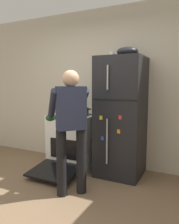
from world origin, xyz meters
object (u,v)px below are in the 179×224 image
at_px(stove_range, 74,141).
at_px(person_cook, 70,121).
at_px(mixing_bowl, 127,52).
at_px(refrigerator, 121,117).
at_px(pepper_mill, 65,107).
at_px(red_pot, 81,111).
at_px(coffee_mug, 112,55).

height_order(stove_range, person_cook, person_cook).
distance_m(person_cook, mixing_bowl, 1.37).
distance_m(refrigerator, pepper_mill, 1.17).
bearing_deg(pepper_mill, red_pot, -28.52).
bearing_deg(refrigerator, stove_range, -178.81).
bearing_deg(person_cook, pepper_mill, 125.26).
xyz_separation_m(red_pot, mixing_bowl, (0.77, 0.05, 0.93)).
distance_m(stove_range, pepper_mill, 0.67).
xyz_separation_m(person_cook, pepper_mill, (-0.77, 1.09, 0.04)).
bearing_deg(coffee_mug, person_cook, -102.10).
bearing_deg(mixing_bowl, refrigerator, -179.78).
bearing_deg(red_pot, stove_range, 168.63).
bearing_deg(pepper_mill, stove_range, -35.98).
height_order(refrigerator, coffee_mug, coffee_mug).
relative_size(person_cook, pepper_mill, 8.73).
distance_m(stove_range, coffee_mug, 1.59).
relative_size(refrigerator, coffee_mug, 16.34).
bearing_deg(person_cook, red_pot, 110.22).
relative_size(refrigerator, mixing_bowl, 5.78).
bearing_deg(pepper_mill, person_cook, -54.74).
height_order(person_cook, pepper_mill, person_cook).
height_order(pepper_mill, mixing_bowl, mixing_bowl).
xyz_separation_m(red_pot, coffee_mug, (0.51, 0.10, 0.91)).
bearing_deg(red_pot, person_cook, -69.78).
xyz_separation_m(refrigerator, person_cook, (-0.38, -0.89, 0.04)).
bearing_deg(refrigerator, red_pot, -175.86).
bearing_deg(red_pot, mixing_bowl, 3.73).
distance_m(refrigerator, person_cook, 0.96).
height_order(stove_range, red_pot, red_pot).
height_order(refrigerator, red_pot, refrigerator).
xyz_separation_m(stove_range, mixing_bowl, (0.93, 0.02, 1.46)).
distance_m(refrigerator, coffee_mug, 0.98).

